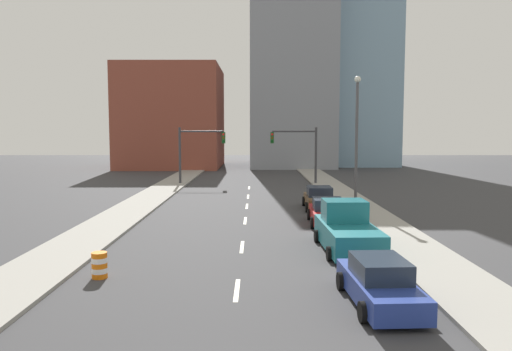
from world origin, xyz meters
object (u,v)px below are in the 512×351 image
Objects in this scene: sedan_red at (328,212)px; sedan_brown at (320,199)px; pickup_truck_teal at (347,231)px; sedan_blue at (380,283)px; traffic_barrel at (100,265)px; street_lamp at (357,133)px; traffic_signal_left at (194,147)px; traffic_signal_right at (302,147)px.

sedan_brown reaches higher than sedan_red.
pickup_truck_teal reaches higher than sedan_brown.
sedan_brown is (0.52, 18.74, 0.04)m from sedan_blue.
traffic_barrel is 0.17× the size of pickup_truck_teal.
street_lamp reaches higher than traffic_barrel.
sedan_red is at bearing -114.39° from street_lamp.
street_lamp is 2.00× the size of sedan_red.
street_lamp is (13.07, -14.73, 1.50)m from traffic_signal_left.
sedan_red is at bearing -91.10° from traffic_signal_right.
sedan_red is at bearing -91.13° from sedan_brown.
sedan_blue is at bearing -90.52° from sedan_brown.
sedan_blue is 7.05m from pickup_truck_teal.
sedan_brown is (0.21, 5.51, 0.02)m from sedan_red.
traffic_signal_right is 34.32m from sedan_blue.
sedan_brown is at bearing 85.60° from sedan_blue.
sedan_blue is at bearing -99.13° from street_lamp.
traffic_signal_left is at bearing 118.36° from sedan_red.
traffic_barrel is at bearing -158.20° from pickup_truck_teal.
pickup_truck_teal is 11.71m from sedan_brown.
traffic_signal_left is 29.14m from pickup_truck_teal.
sedan_brown is (-0.19, -15.44, -3.01)m from traffic_signal_right.
traffic_barrel is at bearing -127.10° from street_lamp.
sedan_blue reaches higher than traffic_barrel.
traffic_signal_left is at bearing 131.57° from street_lamp.
traffic_signal_right is at bearing 90.35° from sedan_brown.
traffic_signal_right is at bearing 91.19° from sedan_red.
street_lamp is at bearing 75.19° from pickup_truck_teal.
traffic_barrel is 0.21× the size of sedan_brown.
traffic_barrel is at bearing -121.01° from sedan_brown.
pickup_truck_teal is at bearing -90.91° from traffic_signal_right.
pickup_truck_teal is at bearing 23.68° from traffic_barrel.
sedan_brown reaches higher than traffic_barrel.
traffic_signal_right reaches higher than sedan_blue.
traffic_signal_left is 1.27× the size of sedan_brown.
traffic_signal_right is 27.29m from pickup_truck_teal.
traffic_signal_left is 1.20× the size of sedan_blue.
pickup_truck_teal is (9.78, 4.29, 0.39)m from traffic_barrel.
traffic_barrel is at bearing -89.21° from traffic_signal_left.
street_lamp is at bearing -48.43° from traffic_signal_left.
traffic_signal_right is 1.27× the size of sedan_brown.
traffic_signal_right reaches higher than traffic_barrel.
pickup_truck_teal reaches higher than traffic_barrel.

